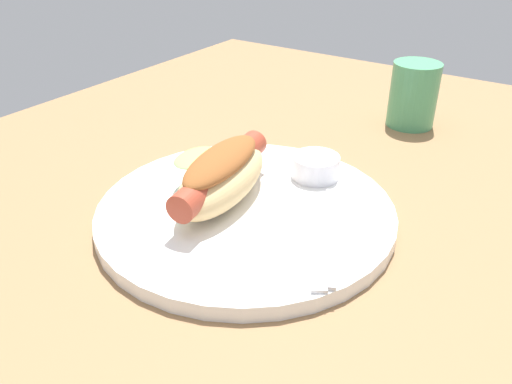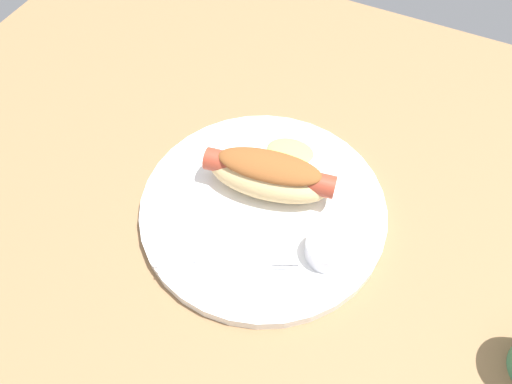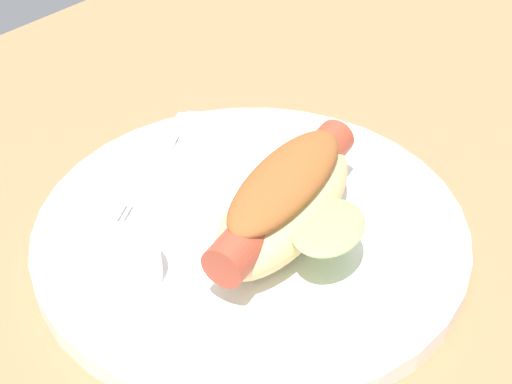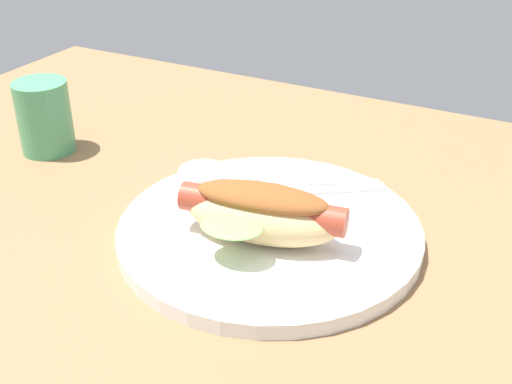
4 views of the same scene
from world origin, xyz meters
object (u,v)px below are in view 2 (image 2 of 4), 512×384
Objects in this scene: hot_dog at (270,172)px; fork at (225,268)px; sauce_ramekin at (328,248)px; plate at (263,209)px; knife at (215,254)px.

fork is at bearing -97.95° from hot_dog.
plate is at bearing -16.94° from sauce_ramekin.
fork and knife have the same top height.
knife is (1.92, -1.07, -0.02)cm from fork.
sauce_ramekin reaches higher than knife.
knife is at bearing 76.61° from plate.
fork is at bearing 35.07° from sauce_ramekin.
hot_dog is (0.44, -2.96, 3.85)cm from plate.
fork is at bearing -63.53° from knife.
fork is 1.07× the size of knife.
sauce_ramekin is 0.38× the size of knife.
knife is (11.76, 5.83, -1.11)cm from sauce_ramekin.
plate is at bearing 42.30° from knife.
hot_dog is at bearing -30.28° from sauce_ramekin.
sauce_ramekin is 12.07cm from fork.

